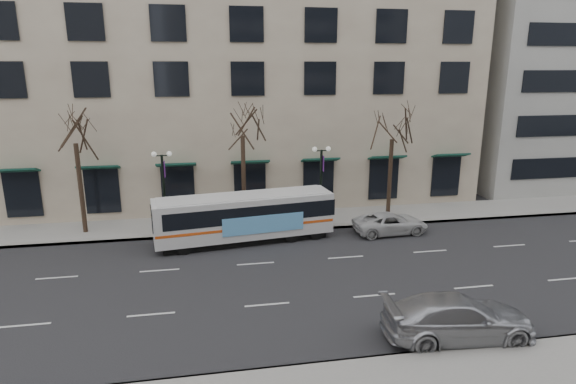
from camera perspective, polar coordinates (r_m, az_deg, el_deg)
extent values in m
plane|color=black|center=(24.00, -3.24, -10.63)|extent=(160.00, 160.00, 0.00)
cube|color=gray|center=(33.05, 3.50, -3.19)|extent=(80.00, 4.00, 0.15)
cube|color=tan|center=(42.54, -9.87, 16.97)|extent=(40.00, 20.00, 24.00)
cylinder|color=black|center=(32.11, -23.33, 0.23)|extent=(0.28, 0.28, 5.74)
cylinder|color=black|center=(31.29, -5.27, 1.25)|extent=(0.28, 0.28, 5.95)
cylinder|color=black|center=(33.64, 11.97, 1.53)|extent=(0.28, 0.28, 5.46)
cylinder|color=black|center=(30.83, -14.44, -0.28)|extent=(0.16, 0.16, 5.00)
cylinder|color=black|center=(31.51, -14.17, -4.41)|extent=(0.36, 0.36, 0.30)
cube|color=black|center=(30.30, -14.74, 4.19)|extent=(0.90, 0.06, 0.06)
sphere|color=silver|center=(30.32, -15.61, 4.33)|extent=(0.32, 0.32, 0.32)
sphere|color=silver|center=(30.25, -13.91, 4.42)|extent=(0.32, 0.32, 0.32)
cube|color=#581F75|center=(30.45, -14.41, 2.63)|extent=(0.04, 0.45, 1.00)
cylinder|color=black|center=(31.62, 3.91, 0.54)|extent=(0.16, 0.16, 5.00)
cylinder|color=black|center=(32.28, 3.84, -3.50)|extent=(0.36, 0.36, 0.30)
cube|color=black|center=(31.10, 3.99, 4.92)|extent=(0.90, 0.06, 0.06)
sphere|color=silver|center=(30.98, 3.18, 5.08)|extent=(0.32, 0.32, 0.32)
sphere|color=silver|center=(31.20, 4.80, 5.12)|extent=(0.32, 0.32, 0.32)
cube|color=#581F75|center=(31.29, 4.17, 3.39)|extent=(0.04, 0.45, 1.00)
cube|color=silver|center=(28.76, -5.21, -2.82)|extent=(10.77, 3.67, 2.42)
cube|color=black|center=(29.20, -5.14, -5.36)|extent=(9.90, 3.29, 0.40)
cube|color=black|center=(28.70, -4.71, -2.06)|extent=(10.36, 3.65, 0.97)
cube|color=#DF5115|center=(28.89, -5.19, -3.60)|extent=(10.67, 3.69, 0.16)
cube|color=#63B1F1|center=(27.95, -2.90, -3.83)|extent=(4.80, 0.70, 1.06)
cube|color=silver|center=(28.41, -5.26, -0.44)|extent=(10.22, 3.38, 0.07)
cylinder|color=black|center=(27.68, -12.21, -6.39)|extent=(0.90, 0.36, 0.88)
cylinder|color=black|center=(29.57, -12.62, -5.01)|extent=(0.90, 0.36, 0.88)
cylinder|color=black|center=(28.87, 0.43, -5.13)|extent=(0.90, 0.36, 0.88)
cylinder|color=black|center=(30.69, -0.75, -3.89)|extent=(0.90, 0.36, 0.88)
cylinder|color=black|center=(29.37, 3.38, -4.80)|extent=(0.90, 0.36, 0.88)
cylinder|color=black|center=(31.16, 2.05, -3.60)|extent=(0.90, 0.36, 0.88)
imported|color=#B3B4BB|center=(20.33, 19.51, -13.85)|extent=(6.04, 2.82, 1.71)
imported|color=silver|center=(31.00, 12.04, -3.63)|extent=(4.76, 2.35, 1.30)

